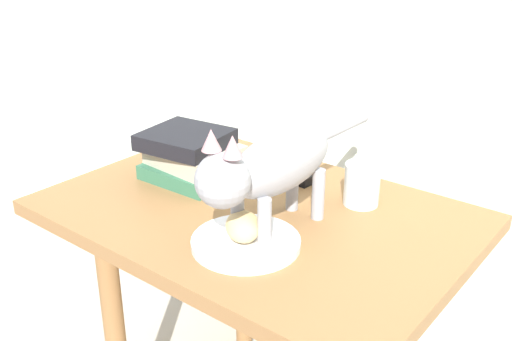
% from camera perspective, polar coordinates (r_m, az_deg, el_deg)
% --- Properties ---
extents(side_table, '(0.81, 0.56, 0.59)m').
position_cam_1_polar(side_table, '(1.21, 0.00, -7.27)').
color(side_table, olive).
rests_on(side_table, ground).
extents(plate, '(0.19, 0.19, 0.01)m').
position_cam_1_polar(plate, '(1.03, -0.99, -6.94)').
color(plate, white).
rests_on(plate, side_table).
extents(bread_roll, '(0.10, 0.10, 0.05)m').
position_cam_1_polar(bread_roll, '(1.02, -1.26, -5.41)').
color(bread_roll, '#E0BC7A').
rests_on(bread_roll, plate).
extents(cat, '(0.10, 0.48, 0.23)m').
position_cam_1_polar(cat, '(1.01, 1.47, 0.40)').
color(cat, '#99999E').
rests_on(cat, side_table).
extents(book_stack, '(0.20, 0.19, 0.11)m').
position_cam_1_polar(book_stack, '(1.29, -6.27, 1.48)').
color(book_stack, '#336B4C').
rests_on(book_stack, side_table).
extents(candle_jar, '(0.07, 0.07, 0.08)m').
position_cam_1_polar(candle_jar, '(1.18, 10.16, -1.53)').
color(candle_jar, silver).
rests_on(candle_jar, side_table).
extents(tv_remote, '(0.15, 0.06, 0.02)m').
position_cam_1_polar(tv_remote, '(1.30, 2.76, -0.13)').
color(tv_remote, black).
rests_on(tv_remote, side_table).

